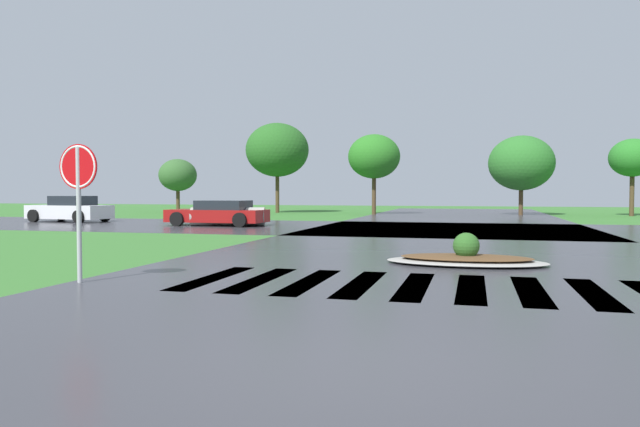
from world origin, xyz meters
TOP-DOWN VIEW (x-y plane):
  - ground_plane at (0.00, 0.00)m, footprint 120.00×120.00m
  - asphalt_roadway at (0.00, 10.00)m, footprint 11.56×80.00m
  - asphalt_cross_road at (0.00, 20.13)m, footprint 90.00×10.41m
  - crosswalk_stripes at (0.00, 4.96)m, footprint 7.65×3.03m
  - stop_sign at (-5.55, 3.86)m, footprint 0.76×0.09m
  - median_island at (0.78, 8.14)m, footprint 3.38×1.67m
  - car_white_sedan at (-19.22, 21.32)m, footprint 4.41×2.42m
  - car_blue_compact at (-10.34, 20.03)m, footprint 4.54×2.16m
  - drainage_pipe_stack at (-9.85, 19.96)m, footprint 3.43×1.64m
  - background_treeline at (-0.07, 35.62)m, footprint 44.64×6.88m

SIDE VIEW (x-z plane):
  - ground_plane at x=0.00m, z-range -0.10..0.00m
  - asphalt_roadway at x=0.00m, z-range 0.00..0.01m
  - asphalt_cross_road at x=0.00m, z-range 0.00..0.01m
  - crosswalk_stripes at x=0.00m, z-range 0.00..0.01m
  - median_island at x=0.78m, z-range -0.20..0.48m
  - drainage_pipe_stack at x=-9.85m, z-range 0.00..0.84m
  - car_blue_compact at x=-10.34m, z-range -0.02..1.13m
  - car_white_sedan at x=-19.22m, z-range -0.05..1.28m
  - stop_sign at x=-5.55m, z-range 0.57..2.92m
  - background_treeline at x=-0.07m, z-range 0.67..7.26m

